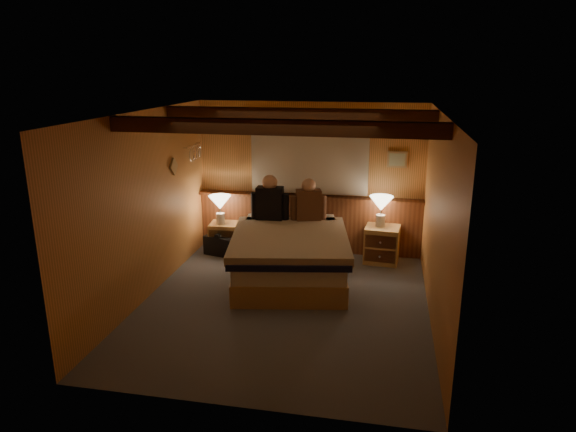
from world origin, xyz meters
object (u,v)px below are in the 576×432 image
(person_right, at_px, (309,203))
(duffel_bag, at_px, (222,244))
(lamp_left, at_px, (220,204))
(nightstand_left, at_px, (224,237))
(lamp_right, at_px, (381,205))
(nightstand_right, at_px, (382,244))
(person_left, at_px, (270,201))
(bed, at_px, (290,255))

(person_right, xyz_separation_m, duffel_bag, (-1.41, 0.09, -0.78))
(lamp_left, distance_m, person_right, 1.47)
(nightstand_left, relative_size, duffel_bag, 0.84)
(nightstand_left, relative_size, lamp_right, 1.03)
(nightstand_right, xyz_separation_m, lamp_right, (-0.04, 0.04, 0.61))
(lamp_right, distance_m, person_left, 1.69)
(nightstand_left, relative_size, person_left, 0.69)
(nightstand_left, height_order, duffel_bag, nightstand_left)
(bed, relative_size, duffel_bag, 3.87)
(bed, distance_m, person_left, 0.97)
(lamp_right, bearing_deg, duffel_bag, -175.90)
(person_left, xyz_separation_m, duffel_bag, (-0.84, 0.17, -0.81))
(nightstand_left, distance_m, nightstand_right, 2.52)
(bed, xyz_separation_m, lamp_left, (-1.30, 0.87, 0.45))
(bed, xyz_separation_m, person_left, (-0.43, 0.63, 0.61))
(nightstand_right, bearing_deg, person_left, -164.26)
(lamp_left, bearing_deg, nightstand_left, 40.06)
(lamp_left, relative_size, lamp_right, 0.99)
(person_left, bearing_deg, person_right, 5.24)
(bed, height_order, lamp_left, lamp_left)
(lamp_right, bearing_deg, bed, -141.46)
(nightstand_right, xyz_separation_m, duffel_bag, (-2.53, -0.14, -0.12))
(bed, height_order, nightstand_right, bed)
(nightstand_left, xyz_separation_m, lamp_right, (2.48, 0.07, 0.65))
(lamp_left, relative_size, person_left, 0.65)
(nightstand_right, distance_m, person_right, 1.32)
(nightstand_left, distance_m, lamp_right, 2.57)
(lamp_right, distance_m, person_right, 1.11)
(nightstand_left, relative_size, nightstand_right, 0.86)
(nightstand_left, bearing_deg, person_left, -22.84)
(nightstand_right, relative_size, lamp_right, 1.20)
(lamp_left, bearing_deg, person_left, -15.52)
(lamp_left, xyz_separation_m, person_right, (1.45, -0.16, 0.14))
(nightstand_left, distance_m, person_left, 1.14)
(nightstand_left, relative_size, lamp_left, 1.05)
(person_right, bearing_deg, person_left, 172.30)
(bed, relative_size, nightstand_right, 3.99)
(lamp_left, xyz_separation_m, person_left, (0.87, -0.24, 0.16))
(nightstand_right, height_order, lamp_left, lamp_left)
(person_left, xyz_separation_m, person_right, (0.58, 0.08, -0.02))
(nightstand_left, height_order, nightstand_right, nightstand_right)
(bed, relative_size, person_right, 3.41)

